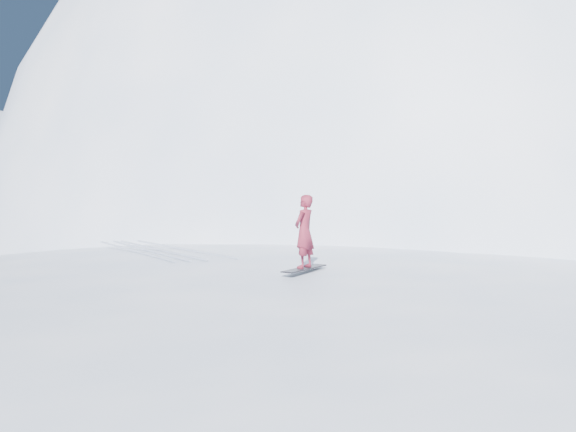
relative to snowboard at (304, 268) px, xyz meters
name	(u,v)px	position (x,y,z in m)	size (l,w,h in m)	color
ground	(261,376)	(-0.84, 0.45, -2.41)	(400.00, 400.00, 0.00)	white
near_ridge	(261,341)	(0.16, 3.45, -2.41)	(36.00, 28.00, 4.80)	white
summit_peak	(438,242)	(21.16, 26.45, -2.41)	(60.00, 56.00, 56.00)	white
peak_shoulder	(318,258)	(9.16, 20.45, -2.41)	(28.00, 24.00, 18.00)	white
wind_bumps	(213,355)	(-1.40, 2.57, -2.41)	(16.00, 14.40, 1.00)	white
snowboard	(304,268)	(0.00, 0.00, 0.00)	(1.49, 0.28, 0.02)	black
snowboarder	(304,231)	(0.00, 0.00, 0.80)	(0.58, 0.38, 1.58)	maroon
board_tracks	(155,249)	(-2.39, 5.15, 0.01)	(2.85, 5.89, 0.04)	silver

